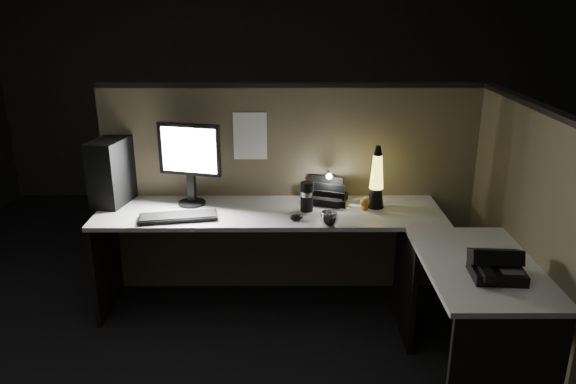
{
  "coord_description": "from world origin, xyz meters",
  "views": [
    {
      "loc": [
        -0.04,
        -2.9,
        2.06
      ],
      "look_at": [
        -0.03,
        0.35,
        0.95
      ],
      "focal_mm": 35.0,
      "sensor_mm": 36.0,
      "label": 1
    }
  ],
  "objects_px": {
    "lava_lamp": "(376,182)",
    "monitor": "(190,156)",
    "keyboard": "(178,217)",
    "pc_tower": "(114,170)",
    "desk_phone": "(496,266)"
  },
  "relations": [
    {
      "from": "lava_lamp",
      "to": "monitor",
      "type": "bearing_deg",
      "value": 176.53
    },
    {
      "from": "monitor",
      "to": "desk_phone",
      "type": "distance_m",
      "value": 2.04
    },
    {
      "from": "monitor",
      "to": "keyboard",
      "type": "relative_size",
      "value": 1.13
    },
    {
      "from": "monitor",
      "to": "keyboard",
      "type": "bearing_deg",
      "value": -84.23
    },
    {
      "from": "monitor",
      "to": "lava_lamp",
      "type": "height_order",
      "value": "monitor"
    },
    {
      "from": "keyboard",
      "to": "lava_lamp",
      "type": "bearing_deg",
      "value": -0.52
    },
    {
      "from": "pc_tower",
      "to": "lava_lamp",
      "type": "relative_size",
      "value": 1.05
    },
    {
      "from": "monitor",
      "to": "keyboard",
      "type": "distance_m",
      "value": 0.44
    },
    {
      "from": "monitor",
      "to": "desk_phone",
      "type": "xyz_separation_m",
      "value": [
        1.71,
        -1.08,
        -0.28
      ]
    },
    {
      "from": "pc_tower",
      "to": "monitor",
      "type": "bearing_deg",
      "value": 4.92
    },
    {
      "from": "pc_tower",
      "to": "keyboard",
      "type": "relative_size",
      "value": 0.9
    },
    {
      "from": "keyboard",
      "to": "lava_lamp",
      "type": "distance_m",
      "value": 1.32
    },
    {
      "from": "keyboard",
      "to": "pc_tower",
      "type": "bearing_deg",
      "value": 134.7
    },
    {
      "from": "monitor",
      "to": "pc_tower",
      "type": "bearing_deg",
      "value": -171.99
    },
    {
      "from": "monitor",
      "to": "lava_lamp",
      "type": "bearing_deg",
      "value": 11.07
    }
  ]
}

